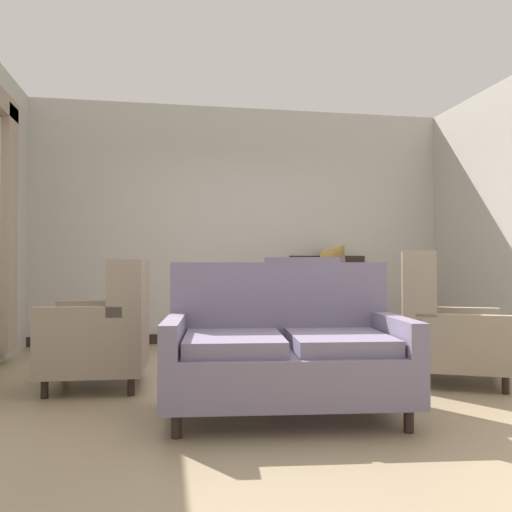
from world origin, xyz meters
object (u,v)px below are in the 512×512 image
sideboard (332,304)px  gramophone (338,255)px  armchair_near_window (309,313)px  coffee_table (284,331)px  armchair_near_sideboard (106,332)px  settee (285,352)px  porcelain_vase (282,303)px  armchair_far_left (441,328)px

sideboard → gramophone: bearing=-61.6°
armchair_near_window → coffee_table: bearing=94.0°
coffee_table → armchair_near_sideboard: armchair_near_sideboard is taller
coffee_table → settee: settee is taller
coffee_table → armchair_near_window: (0.53, 1.05, 0.06)m
porcelain_vase → sideboard: 2.01m
armchair_near_window → armchair_far_left: bearing=145.2°
porcelain_vase → gramophone: 2.01m
armchair_near_window → porcelain_vase: bearing=92.4°
armchair_near_window → gramophone: gramophone is taller
coffee_table → gramophone: 2.11m
armchair_far_left → armchair_near_window: armchair_far_left is taller
coffee_table → settee: 1.28m
armchair_far_left → settee: bearing=140.0°
coffee_table → armchair_far_left: bearing=-23.1°
settee → armchair_near_window: size_ratio=1.42×
settee → armchair_near_window: (0.81, 2.29, 0.04)m
armchair_far_left → sideboard: bearing=30.5°
coffee_table → sideboard: bearing=59.9°
porcelain_vase → coffee_table: bearing=-80.3°
porcelain_vase → armchair_near_window: bearing=61.5°
coffee_table → sideboard: size_ratio=0.73×
armchair_near_sideboard → armchair_far_left: size_ratio=0.93×
armchair_far_left → armchair_near_window: (-0.72, 1.58, -0.01)m
armchair_near_sideboard → armchair_near_window: size_ratio=0.89×
armchair_near_sideboard → gramophone: 3.31m
porcelain_vase → armchair_far_left: size_ratio=0.31×
settee → armchair_far_left: bearing=30.7°
coffee_table → gramophone: size_ratio=1.48×
armchair_near_sideboard → armchair_far_left: armchair_far_left is taller
settee → armchair_far_left: size_ratio=1.49×
settee → gramophone: (1.36, 2.92, 0.70)m
porcelain_vase → gramophone: gramophone is taller
coffee_table → porcelain_vase: (-0.01, 0.05, 0.24)m
armchair_near_window → settee: bearing=101.3°
porcelain_vase → armchair_near_sideboard: size_ratio=0.34×
settee → sideboard: (1.31, 3.01, 0.08)m
porcelain_vase → armchair_near_window: armchair_near_window is taller
armchair_near_window → gramophone: 1.06m
armchair_near_window → gramophone: size_ratio=2.12×
settee → armchair_near_window: armchair_near_window is taller
armchair_near_sideboard → gramophone: (2.62, 1.92, 0.66)m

